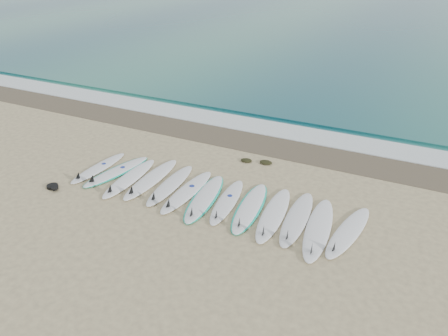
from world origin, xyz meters
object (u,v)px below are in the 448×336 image
at_px(surfboard_6, 204,198).
at_px(leash_coil, 53,187).
at_px(surfboard_0, 97,168).
at_px(surfboard_12, 347,233).

relative_size(surfboard_6, leash_coil, 5.95).
distance_m(surfboard_0, surfboard_6, 3.81).
xyz_separation_m(surfboard_6, leash_coil, (-4.17, -1.36, -0.00)).
height_order(surfboard_0, surfboard_12, surfboard_12).
bearing_deg(leash_coil, surfboard_6, 18.13).
bearing_deg(surfboard_6, leash_coil, -170.98).
relative_size(surfboard_0, leash_coil, 5.15).
bearing_deg(surfboard_0, leash_coil, -103.05).
relative_size(surfboard_0, surfboard_12, 0.91).
height_order(surfboard_0, surfboard_6, surfboard_6).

